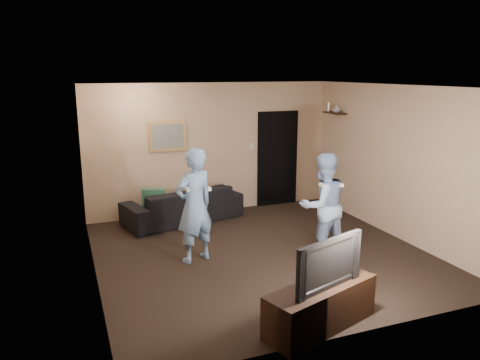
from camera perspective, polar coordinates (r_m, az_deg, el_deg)
name	(u,v)px	position (r m, az deg, el deg)	size (l,w,h in m)	color
ground	(261,253)	(7.50, 2.55, -8.92)	(5.00, 5.00, 0.00)	black
ceiling	(263,86)	(6.96, 2.77, 11.34)	(5.00, 5.00, 0.04)	silver
wall_back	(212,148)	(9.42, -3.47, 3.87)	(5.00, 0.04, 2.60)	tan
wall_front	(358,222)	(5.01, 14.23, -4.95)	(5.00, 0.04, 2.60)	tan
wall_left	(90,188)	(6.55, -17.82, -0.91)	(0.04, 5.00, 2.60)	tan
wall_right	(396,162)	(8.42, 18.44, 2.09)	(0.04, 5.00, 2.60)	tan
sofa	(183,204)	(9.02, -6.97, -2.96)	(2.25, 0.88, 0.66)	black
throw_pillow	(153,199)	(8.87, -10.51, -2.35)	(0.41, 0.13, 0.41)	#1B513E
painting_frame	(167,136)	(9.12, -8.86, 5.33)	(0.72, 0.05, 0.57)	olive
painting_canvas	(168,136)	(9.10, -8.83, 5.31)	(0.62, 0.01, 0.47)	slate
doorway	(277,159)	(9.97, 4.58, 2.62)	(0.90, 0.06, 2.00)	black
light_switch	(251,146)	(9.68, 1.39, 4.14)	(0.08, 0.02, 0.12)	silver
wall_shelf	(335,113)	(9.71, 11.48, 8.01)	(0.20, 0.60, 0.03)	black
shelf_vase	(337,109)	(9.65, 11.71, 8.52)	(0.15, 0.15, 0.15)	silver
shelf_figurine	(329,107)	(9.90, 10.76, 8.75)	(0.06, 0.06, 0.18)	silver
tv_console	(321,306)	(5.50, 9.79, -14.93)	(1.41, 0.45, 0.50)	black
television	(323,261)	(5.27, 10.03, -9.73)	(1.00, 0.13, 0.58)	black
wii_player_left	(194,206)	(6.98, -5.57, -3.15)	(0.74, 0.61, 1.73)	#7CA8D7
wii_player_right	(323,205)	(7.28, 10.04, -3.06)	(0.82, 0.66, 1.62)	#97B4DD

